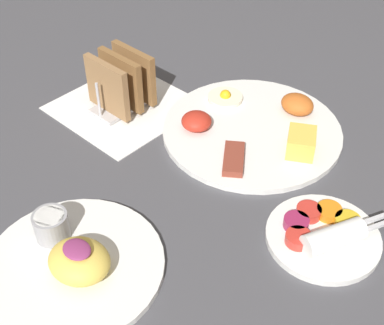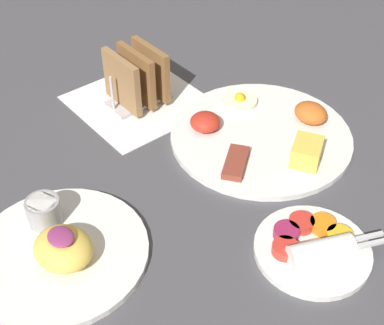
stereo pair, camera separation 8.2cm
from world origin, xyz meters
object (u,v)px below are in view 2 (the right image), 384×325
(plate_breakfast, at_px, (263,133))
(plate_condiments, at_px, (313,247))
(plate_foreground, at_px, (58,245))
(toast_rack, at_px, (137,78))

(plate_breakfast, xyz_separation_m, plate_condiments, (0.22, -0.13, 0.00))
(plate_condiments, distance_m, plate_foreground, 0.34)
(plate_breakfast, height_order, plate_condiments, plate_breakfast)
(plate_condiments, xyz_separation_m, toast_rack, (-0.44, 0.03, 0.04))
(plate_condiments, relative_size, toast_rack, 1.38)
(plate_breakfast, relative_size, plate_foreground, 1.29)
(plate_breakfast, distance_m, plate_condiments, 0.25)
(plate_breakfast, xyz_separation_m, plate_foreground, (0.00, -0.39, 0.01))
(plate_condiments, distance_m, toast_rack, 0.45)
(plate_condiments, relative_size, plate_foreground, 0.67)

